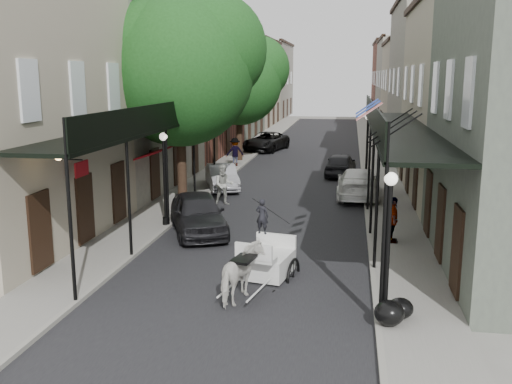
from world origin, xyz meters
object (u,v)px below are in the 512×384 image
at_px(lamppost_right_far, 367,145).
at_px(car_left_mid, 222,177).
at_px(car_left_near, 198,213).
at_px(tree_near, 189,65).
at_px(horse, 243,274).
at_px(lamppost_left, 165,177).
at_px(car_right_near, 358,183).
at_px(carriage, 272,242).
at_px(pedestrian_sidewalk_right, 393,220).
at_px(car_left_far, 266,141).
at_px(pedestrian_sidewalk_left, 235,152).
at_px(car_right_far, 341,165).
at_px(lamppost_right_near, 388,246).
at_px(pedestrian_walking, 224,185).
at_px(tree_far, 244,78).

height_order(lamppost_right_far, car_left_mid, lamppost_right_far).
bearing_deg(car_left_near, tree_near, 85.38).
height_order(horse, car_left_near, car_left_near).
relative_size(lamppost_left, car_right_near, 0.73).
distance_m(carriage, pedestrian_sidewalk_right, 5.29).
height_order(horse, car_left_mid, horse).
distance_m(tree_near, car_right_near, 10.10).
bearing_deg(car_left_near, car_left_far, 69.21).
height_order(pedestrian_sidewalk_left, car_right_far, pedestrian_sidewalk_left).
bearing_deg(carriage, car_left_far, 110.09).
xyz_separation_m(car_left_mid, car_right_far, (6.20, 5.21, 0.04)).
distance_m(horse, car_right_far, 20.33).
bearing_deg(lamppost_left, car_right_near, 42.44).
height_order(lamppost_right_near, pedestrian_sidewalk_left, lamppost_right_near).
bearing_deg(pedestrian_walking, tree_near, 167.73).
xyz_separation_m(car_left_near, car_right_near, (6.20, 7.65, -0.05)).
height_order(carriage, pedestrian_sidewalk_right, carriage).
relative_size(tree_far, car_right_near, 1.69).
height_order(horse, pedestrian_sidewalk_right, pedestrian_sidewalk_right).
bearing_deg(tree_near, pedestrian_sidewalk_left, 90.92).
xyz_separation_m(pedestrian_walking, pedestrian_sidewalk_left, (-1.70, 10.97, 0.08)).
height_order(lamppost_left, pedestrian_sidewalk_right, lamppost_left).
bearing_deg(horse, tree_far, -68.27).
height_order(lamppost_right_near, car_right_far, lamppost_right_near).
relative_size(carriage, pedestrian_sidewalk_left, 1.38).
distance_m(horse, pedestrian_walking, 11.76).
relative_size(lamppost_right_far, pedestrian_sidewalk_left, 2.00).
height_order(tree_far, lamppost_right_far, tree_far).
height_order(tree_far, pedestrian_sidewalk_left, tree_far).
distance_m(tree_near, carriage, 11.56).
xyz_separation_m(pedestrian_sidewalk_left, car_right_near, (7.98, -8.28, -0.31)).
bearing_deg(carriage, lamppost_right_far, 90.27).
relative_size(lamppost_right_near, lamppost_left, 1.00).
xyz_separation_m(tree_far, pedestrian_sidewalk_left, (-0.13, -2.85, -4.79)).
xyz_separation_m(lamppost_right_near, lamppost_left, (-8.20, 8.00, 0.00)).
bearing_deg(car_left_far, pedestrian_sidewalk_left, -82.56).
bearing_deg(carriage, horse, -90.00).
relative_size(car_left_mid, car_left_far, 0.75).
xyz_separation_m(horse, car_left_far, (-3.97, 31.16, -0.01)).
bearing_deg(carriage, lamppost_left, 148.01).
height_order(pedestrian_sidewalk_right, car_right_far, pedestrian_sidewalk_right).
bearing_deg(lamppost_left, car_left_far, 88.81).
bearing_deg(lamppost_left, tree_far, 90.46).
bearing_deg(carriage, pedestrian_sidewalk_left, 115.97).
bearing_deg(pedestrian_sidewalk_right, horse, 140.75).
bearing_deg(car_left_mid, tree_near, -119.23).
bearing_deg(lamppost_right_far, car_left_mid, -152.55).
relative_size(carriage, car_right_near, 0.50).
bearing_deg(tree_far, pedestrian_walking, -83.55).
height_order(carriage, car_left_far, carriage).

